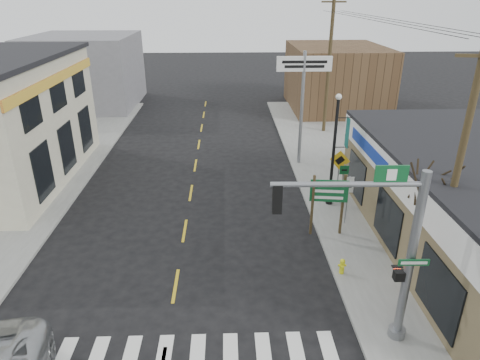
{
  "coord_description": "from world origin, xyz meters",
  "views": [
    {
      "loc": [
        1.95,
        -9.0,
        10.02
      ],
      "look_at": [
        2.51,
        7.3,
        2.8
      ],
      "focal_mm": 32.0,
      "sensor_mm": 36.0,
      "label": 1
    }
  ],
  "objects_px": {
    "traffic_signal_pole": "(390,242)",
    "bare_tree": "(436,174)",
    "dance_center_sign": "(303,81)",
    "lamp_post": "(336,143)",
    "utility_pole_near": "(457,175)",
    "utility_pole_far": "(329,64)",
    "fire_hydrant": "(342,265)",
    "guide_sign": "(328,197)"
  },
  "relations": [
    {
      "from": "utility_pole_far",
      "to": "dance_center_sign",
      "type": "bearing_deg",
      "value": -111.94
    },
    {
      "from": "lamp_post",
      "to": "utility_pole_far",
      "type": "xyz_separation_m",
      "value": [
        2.3,
        12.29,
        1.81
      ]
    },
    {
      "from": "utility_pole_near",
      "to": "lamp_post",
      "type": "bearing_deg",
      "value": 114.81
    },
    {
      "from": "lamp_post",
      "to": "bare_tree",
      "type": "xyz_separation_m",
      "value": [
        1.82,
        -6.24,
        1.01
      ]
    },
    {
      "from": "fire_hydrant",
      "to": "traffic_signal_pole",
      "type": "bearing_deg",
      "value": -86.23
    },
    {
      "from": "utility_pole_near",
      "to": "utility_pole_far",
      "type": "distance_m",
      "value": 19.2
    },
    {
      "from": "guide_sign",
      "to": "dance_center_sign",
      "type": "relative_size",
      "value": 0.42
    },
    {
      "from": "dance_center_sign",
      "to": "utility_pole_far",
      "type": "height_order",
      "value": "utility_pole_far"
    },
    {
      "from": "traffic_signal_pole",
      "to": "dance_center_sign",
      "type": "height_order",
      "value": "dance_center_sign"
    },
    {
      "from": "utility_pole_far",
      "to": "bare_tree",
      "type": "bearing_deg",
      "value": -88.89
    },
    {
      "from": "traffic_signal_pole",
      "to": "utility_pole_near",
      "type": "relative_size",
      "value": 0.66
    },
    {
      "from": "traffic_signal_pole",
      "to": "utility_pole_near",
      "type": "distance_m",
      "value": 3.76
    },
    {
      "from": "fire_hydrant",
      "to": "utility_pole_near",
      "type": "height_order",
      "value": "utility_pole_near"
    },
    {
      "from": "fire_hydrant",
      "to": "lamp_post",
      "type": "xyz_separation_m",
      "value": [
        0.9,
        5.87,
        2.91
      ]
    },
    {
      "from": "bare_tree",
      "to": "traffic_signal_pole",
      "type": "bearing_deg",
      "value": -130.74
    },
    {
      "from": "dance_center_sign",
      "to": "utility_pole_near",
      "type": "height_order",
      "value": "utility_pole_near"
    },
    {
      "from": "lamp_post",
      "to": "fire_hydrant",
      "type": "bearing_deg",
      "value": -98.09
    },
    {
      "from": "guide_sign",
      "to": "utility_pole_far",
      "type": "relative_size",
      "value": 0.29
    },
    {
      "from": "guide_sign",
      "to": "fire_hydrant",
      "type": "distance_m",
      "value": 3.25
    },
    {
      "from": "dance_center_sign",
      "to": "bare_tree",
      "type": "xyz_separation_m",
      "value": [
        2.51,
        -11.98,
        -0.85
      ]
    },
    {
      "from": "fire_hydrant",
      "to": "lamp_post",
      "type": "relative_size",
      "value": 0.11
    },
    {
      "from": "utility_pole_near",
      "to": "traffic_signal_pole",
      "type": "bearing_deg",
      "value": -133.79
    },
    {
      "from": "guide_sign",
      "to": "utility_pole_far",
      "type": "distance_m",
      "value": 15.93
    },
    {
      "from": "utility_pole_far",
      "to": "lamp_post",
      "type": "bearing_deg",
      "value": -98.01
    },
    {
      "from": "utility_pole_near",
      "to": "utility_pole_far",
      "type": "xyz_separation_m",
      "value": [
        0.16,
        19.19,
        0.56
      ]
    },
    {
      "from": "dance_center_sign",
      "to": "utility_pole_near",
      "type": "distance_m",
      "value": 12.97
    },
    {
      "from": "dance_center_sign",
      "to": "lamp_post",
      "type": "bearing_deg",
      "value": -83.39
    },
    {
      "from": "guide_sign",
      "to": "bare_tree",
      "type": "xyz_separation_m",
      "value": [
        2.72,
        -3.27,
        2.43
      ]
    },
    {
      "from": "fire_hydrant",
      "to": "bare_tree",
      "type": "height_order",
      "value": "bare_tree"
    },
    {
      "from": "dance_center_sign",
      "to": "utility_pole_far",
      "type": "relative_size",
      "value": 0.69
    },
    {
      "from": "traffic_signal_pole",
      "to": "lamp_post",
      "type": "distance_m",
      "value": 9.18
    },
    {
      "from": "bare_tree",
      "to": "utility_pole_far",
      "type": "xyz_separation_m",
      "value": [
        0.48,
        18.53,
        0.8
      ]
    },
    {
      "from": "lamp_post",
      "to": "utility_pole_far",
      "type": "bearing_deg",
      "value": 80.02
    },
    {
      "from": "utility_pole_near",
      "to": "bare_tree",
      "type": "bearing_deg",
      "value": 123.25
    },
    {
      "from": "traffic_signal_pole",
      "to": "bare_tree",
      "type": "distance_m",
      "value": 3.93
    },
    {
      "from": "guide_sign",
      "to": "bare_tree",
      "type": "height_order",
      "value": "bare_tree"
    },
    {
      "from": "traffic_signal_pole",
      "to": "lamp_post",
      "type": "relative_size",
      "value": 1.03
    },
    {
      "from": "dance_center_sign",
      "to": "utility_pole_near",
      "type": "xyz_separation_m",
      "value": [
        2.82,
        -12.64,
        -0.62
      ]
    },
    {
      "from": "traffic_signal_pole",
      "to": "utility_pole_far",
      "type": "xyz_separation_m",
      "value": [
        2.98,
        21.44,
        1.62
      ]
    },
    {
      "from": "guide_sign",
      "to": "dance_center_sign",
      "type": "distance_m",
      "value": 9.32
    },
    {
      "from": "traffic_signal_pole",
      "to": "lamp_post",
      "type": "bearing_deg",
      "value": 87.17
    },
    {
      "from": "traffic_signal_pole",
      "to": "dance_center_sign",
      "type": "bearing_deg",
      "value": 91.46
    }
  ]
}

